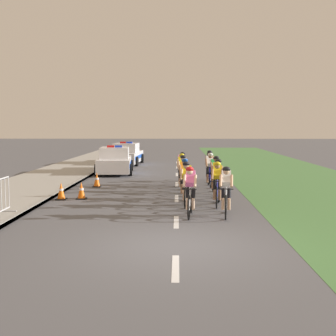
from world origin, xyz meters
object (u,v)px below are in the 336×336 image
(cyclist_lead, at_px, (190,190))
(cyclist_fourth, at_px, (217,183))
(cyclist_tenth, at_px, (210,169))
(cyclist_twelfth, at_px, (210,165))
(traffic_cone_near, at_px, (81,191))
(traffic_cone_mid, at_px, (97,180))
(police_car_second, at_px, (126,155))
(cyclist_seventh, at_px, (182,173))
(cyclist_second, at_px, (226,190))
(cyclist_third, at_px, (187,183))
(cyclist_ninth, at_px, (182,170))
(cyclist_sixth, at_px, (217,179))
(police_car_nearest, at_px, (115,161))
(cyclist_fifth, at_px, (184,178))
(cyclist_eighth, at_px, (215,174))
(traffic_cone_far, at_px, (61,191))
(cyclist_eleventh, at_px, (182,168))

(cyclist_lead, relative_size, cyclist_fourth, 1.00)
(cyclist_tenth, distance_m, cyclist_twelfth, 1.91)
(traffic_cone_near, relative_size, traffic_cone_mid, 1.00)
(police_car_second, relative_size, traffic_cone_mid, 7.01)
(cyclist_seventh, distance_m, police_car_second, 13.21)
(cyclist_second, relative_size, cyclist_third, 1.00)
(cyclist_seventh, bearing_deg, cyclist_ninth, 91.34)
(cyclist_fourth, distance_m, traffic_cone_mid, 6.66)
(cyclist_second, xyz_separation_m, cyclist_ninth, (-1.27, 5.90, 0.00))
(cyclist_sixth, relative_size, police_car_nearest, 0.38)
(cyclist_fourth, relative_size, cyclist_fifth, 1.00)
(cyclist_fourth, height_order, cyclist_eighth, same)
(cyclist_second, bearing_deg, cyclist_sixth, 90.08)
(cyclist_ninth, relative_size, police_car_second, 0.38)
(cyclist_ninth, relative_size, cyclist_twelfth, 1.00)
(traffic_cone_near, bearing_deg, cyclist_seventh, 26.41)
(cyclist_fifth, distance_m, cyclist_tenth, 3.42)
(cyclist_fourth, xyz_separation_m, cyclist_seventh, (-1.14, 3.14, 0.00))
(cyclist_tenth, relative_size, police_car_nearest, 0.38)
(cyclist_seventh, bearing_deg, cyclist_fourth, -70.10)
(police_car_second, bearing_deg, cyclist_eighth, -68.89)
(cyclist_fifth, bearing_deg, cyclist_fourth, -52.00)
(cyclist_third, bearing_deg, traffic_cone_far, 165.20)
(cyclist_fifth, xyz_separation_m, police_car_second, (-3.82, 14.41, -0.11))
(cyclist_third, bearing_deg, cyclist_second, -55.30)
(cyclist_second, height_order, police_car_nearest, police_car_nearest)
(cyclist_twelfth, relative_size, police_car_nearest, 0.38)
(cyclist_twelfth, relative_size, traffic_cone_far, 2.69)
(cyclist_fourth, bearing_deg, cyclist_fifth, 128.00)
(cyclist_ninth, distance_m, traffic_cone_mid, 3.78)
(cyclist_lead, bearing_deg, cyclist_seventh, 92.09)
(cyclist_fifth, height_order, cyclist_seventh, same)
(cyclist_eleventh, bearing_deg, cyclist_eighth, -62.24)
(cyclist_lead, xyz_separation_m, traffic_cone_near, (-3.93, 3.04, -0.48))
(police_car_second, bearing_deg, cyclist_fourth, -72.74)
(police_car_nearest, xyz_separation_m, traffic_cone_mid, (0.00, -5.62, -0.37))
(cyclist_second, height_order, cyclist_ninth, same)
(traffic_cone_far, bearing_deg, cyclist_second, -26.58)
(cyclist_fifth, bearing_deg, cyclist_second, -68.94)
(cyclist_second, bearing_deg, cyclist_fourth, 93.69)
(cyclist_fourth, height_order, cyclist_eleventh, same)
(traffic_cone_near, bearing_deg, cyclist_sixth, -1.70)
(cyclist_twelfth, height_order, traffic_cone_near, cyclist_twelfth)
(cyclist_eighth, height_order, cyclist_eleventh, same)
(cyclist_fourth, bearing_deg, police_car_nearest, 115.92)
(cyclist_lead, xyz_separation_m, cyclist_tenth, (1.04, 6.37, 0.00))
(cyclist_seventh, relative_size, police_car_nearest, 0.38)
(cyclist_lead, xyz_separation_m, cyclist_eleventh, (-0.19, 6.91, 0.00))
(police_car_second, height_order, traffic_cone_mid, police_car_second)
(cyclist_eighth, bearing_deg, traffic_cone_mid, 160.45)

